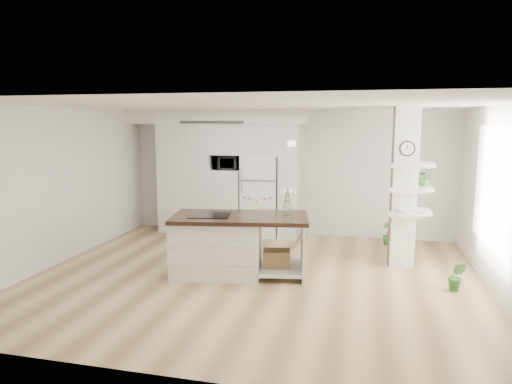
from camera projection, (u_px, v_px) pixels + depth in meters
floor at (255, 277)px, 7.28m from camera, size 7.00×6.00×0.01m
room at (255, 161)px, 7.00m from camera, size 7.04×6.04×2.72m
cabinet_wall at (220, 165)px, 9.95m from camera, size 4.00×0.71×2.70m
refrigerator at (261, 195)px, 9.85m from camera, size 0.78×0.69×1.75m
column at (409, 188)px, 7.61m from camera, size 0.69×0.90×2.70m
window at (496, 189)px, 6.53m from camera, size 0.00×2.40×2.40m
pendant_light at (370, 144)px, 6.71m from camera, size 0.12×0.12×0.10m
kitchen_island at (225, 244)px, 7.36m from camera, size 2.30×1.38×1.54m
bookshelf at (189, 228)px, 9.47m from camera, size 0.53×0.32×0.62m
floor_plant_a at (457, 276)px, 6.64m from camera, size 0.29×0.26×0.44m
floor_plant_b at (389, 234)px, 9.15m from camera, size 0.30×0.30×0.45m
microwave at (227, 163)px, 9.86m from camera, size 0.54×0.37×0.30m
shelf_plant at (425, 177)px, 7.69m from camera, size 0.27×0.23×0.30m
decor_bowl at (405, 211)px, 7.46m from camera, size 0.22×0.22×0.05m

